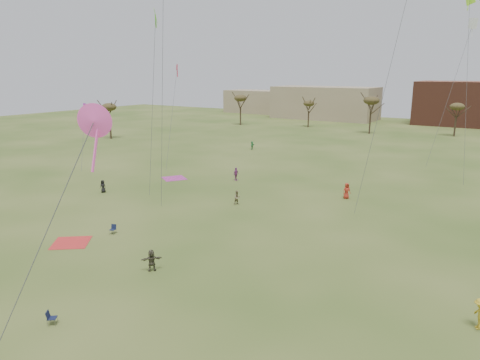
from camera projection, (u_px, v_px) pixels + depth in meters
The scene contains 17 objects.
ground at pixel (145, 293), 30.67m from camera, with size 260.00×260.00×0.00m, color #304A17.
spectator_fore_b at pixel (237, 198), 50.73m from camera, with size 0.79×0.61×1.62m, color #827352.
spectator_fore_c at pixel (152, 260), 33.83m from camera, with size 1.58×0.50×1.70m, color #4F4B39.
flyer_mid_a at pixel (103, 186), 55.79m from camera, with size 0.78×0.51×1.60m, color black.
flyer_mid_b at pixel (479, 314), 26.20m from camera, with size 1.22×0.70×1.89m, color gold.
spectator_mid_d at pixel (236, 174), 61.96m from camera, with size 1.06×0.44×1.81m, color #963E88.
flyer_far_a at pixel (252, 145), 86.61m from camera, with size 1.46×0.47×1.58m, color #2B8343.
flyer_far_b at pixel (347, 191), 53.09m from camera, with size 0.92×0.60×1.89m, color #A82D1C.
blanket_red at pixel (71, 243), 39.56m from camera, with size 3.06×3.06×0.03m, color red.
blanket_plum at pixel (174, 178), 63.33m from camera, with size 3.06×3.06×0.03m, color #B23692.
camp_chair_left at pixel (113, 231), 41.71m from camera, with size 0.64×0.67×0.87m.
camp_chair_center at pixel (52, 320), 26.77m from camera, with size 0.74×0.73×0.87m.
kites_aloft at pixel (334, 13), 47.53m from camera, with size 72.44×67.97×27.44m.
tree_line at pixel (401, 108), 94.93m from camera, with size 117.44×49.32×8.91m.
building_tan at pixel (325, 103), 141.68m from camera, with size 32.00×14.00×10.00m, color #937F60.
building_brick at pixel (467, 104), 124.32m from camera, with size 26.00×16.00×12.00m, color brown.
building_tan_west at pixel (255, 101), 163.52m from camera, with size 20.00×12.00×8.00m, color #937F60.
Camera 1 is at (20.74, -19.87, 14.76)m, focal length 33.54 mm.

